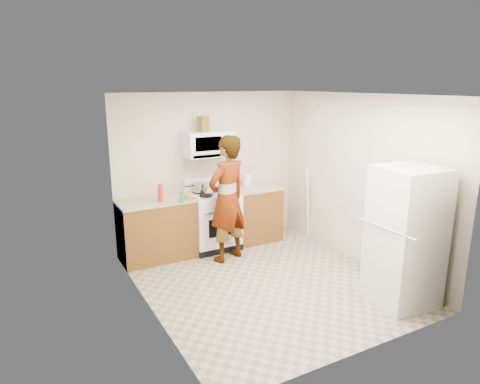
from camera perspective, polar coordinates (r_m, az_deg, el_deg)
floor at (r=5.99m, az=3.47°, el=-11.81°), size 3.60×3.60×0.00m
back_wall at (r=7.09m, az=-4.05°, el=3.04°), size 3.20×0.02×2.50m
right_wall at (r=6.52m, az=15.59°, el=1.52°), size 0.02×3.60×2.50m
cabinet_left at (r=6.68m, az=-11.01°, el=-5.05°), size 1.12×0.62×0.90m
counter_left at (r=6.54m, az=-11.21°, el=-1.19°), size 1.14×0.64×0.03m
cabinet_right at (r=7.34m, az=1.88°, el=-2.99°), size 0.80×0.62×0.90m
counter_right at (r=7.21m, az=1.91°, el=0.56°), size 0.82×0.64×0.03m
gas_range at (r=6.98m, az=-3.63°, el=-3.64°), size 0.76×0.65×1.13m
microwave at (r=6.82m, az=-4.25°, el=6.41°), size 0.76×0.38×0.40m
person at (r=6.37m, az=-1.72°, el=-0.96°), size 0.81×0.66×1.91m
fridge at (r=5.53m, az=21.19°, el=-5.58°), size 0.77×0.77×1.70m
kettle at (r=7.27m, az=0.96°, el=1.57°), size 0.20×0.20×0.19m
jug at (r=6.72m, az=-4.94°, el=9.02°), size 0.17×0.17×0.24m
saucepan at (r=6.85m, az=-5.38°, el=0.61°), size 0.31×0.31×0.13m
tray at (r=6.81m, az=-2.77°, el=0.03°), size 0.27×0.18×0.05m
bottle_spray at (r=6.38m, az=-10.54°, el=-0.16°), size 0.08×0.08×0.26m
bottle_hot_sauce at (r=6.47m, az=-6.73°, el=-0.36°), size 0.06×0.06×0.14m
bottle_green_cap at (r=6.33m, az=-7.75°, el=-0.62°), size 0.07×0.07×0.17m
pot_lid at (r=6.51m, az=-7.29°, el=-0.87°), size 0.34×0.34×0.01m
broom at (r=7.41m, az=9.02°, el=-1.57°), size 0.23×0.18×1.24m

